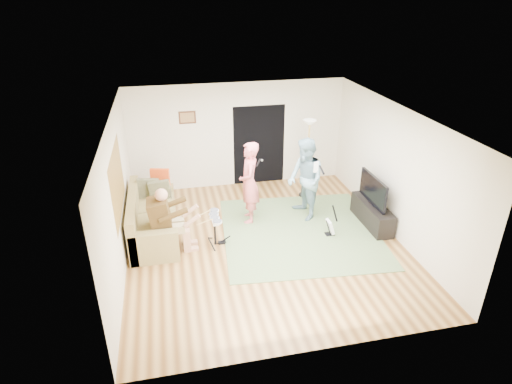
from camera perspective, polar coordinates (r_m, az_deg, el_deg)
floor at (r=8.93m, az=1.12°, el=-6.72°), size 6.00×6.00×0.00m
walls at (r=8.28m, az=1.20°, el=1.18°), size 5.50×6.00×2.70m
ceiling at (r=7.82m, az=1.29°, el=10.22°), size 6.00×6.00×0.00m
window_blinds at (r=8.25m, az=-18.01°, el=1.28°), size 0.00×2.05×2.05m
doorway at (r=11.21m, az=0.41°, el=6.26°), size 2.10×0.00×2.10m
picture_frame at (r=10.72m, az=-9.15°, el=9.78°), size 0.42×0.03×0.32m
area_rug at (r=9.33m, az=5.86°, el=-5.24°), size 3.55×3.59×0.02m
sofa at (r=9.30m, az=-14.01°, el=-3.94°), size 0.94×2.29×0.93m
drummer at (r=8.61m, az=-11.34°, el=-4.52°), size 0.88×0.49×1.36m
drum_kit at (r=8.75m, az=-5.50°, el=-5.26°), size 0.37×0.67×0.69m
singer at (r=9.32m, az=-0.91°, el=1.23°), size 0.54×0.73×1.85m
microphone at (r=9.18m, az=0.30°, el=3.93°), size 0.06×0.06×0.24m
guitarist at (r=9.52m, az=6.59°, el=1.65°), size 0.83×1.00×1.86m
guitar_held at (r=9.45m, az=7.84°, el=3.60°), size 0.21×0.61×0.26m
guitar_spare at (r=9.21m, az=9.90°, el=-4.55°), size 0.26×0.23×0.71m
torchiere_lamp at (r=10.40m, az=7.01°, el=6.23°), size 0.35×0.35×1.97m
dining_chair at (r=10.07m, az=-12.71°, el=-0.93°), size 0.55×0.58×1.06m
tv_cabinet at (r=9.80m, az=15.21°, el=-2.86°), size 0.40×1.40×0.50m
television at (r=9.51m, az=15.35°, el=0.28°), size 0.06×1.13×0.61m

